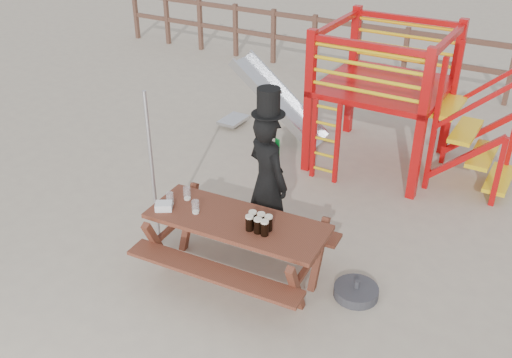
# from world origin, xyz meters

# --- Properties ---
(ground) EXTENTS (60.00, 60.00, 0.00)m
(ground) POSITION_xyz_m (0.00, 0.00, 0.00)
(ground) COLOR #B5A78D
(ground) RESTS_ON ground
(back_fence) EXTENTS (15.09, 0.09, 1.20)m
(back_fence) POSITION_xyz_m (0.00, 7.00, 0.74)
(back_fence) COLOR brown
(back_fence) RESTS_ON ground
(playground_fort) EXTENTS (4.71, 1.84, 2.10)m
(playground_fort) POSITION_xyz_m (0.12, 3.58, 1.07)
(playground_fort) COLOR #BD0C0D
(playground_fort) RESTS_ON ground
(picnic_table) EXTENTS (2.03, 1.47, 0.75)m
(picnic_table) POSITION_xyz_m (-0.14, 0.15, 0.47)
(picnic_table) COLOR brown
(picnic_table) RESTS_ON ground
(man_with_hat) EXTENTS (0.71, 0.61, 1.96)m
(man_with_hat) POSITION_xyz_m (-0.20, 0.90, 0.88)
(man_with_hat) COLOR black
(man_with_hat) RESTS_ON ground
(metal_pole) EXTENTS (0.04, 0.04, 1.95)m
(metal_pole) POSITION_xyz_m (-1.30, 0.20, 0.98)
(metal_pole) COLOR #B2B2B7
(metal_pole) RESTS_ON ground
(parasol_base) EXTENTS (0.48, 0.48, 0.20)m
(parasol_base) POSITION_xyz_m (1.12, 0.51, 0.06)
(parasol_base) COLOR #36363B
(parasol_base) RESTS_ON ground
(paper_bag) EXTENTS (0.23, 0.22, 0.08)m
(paper_bag) POSITION_xyz_m (-0.93, -0.08, 0.79)
(paper_bag) COLOR white
(paper_bag) RESTS_ON picnic_table
(stout_pints) EXTENTS (0.28, 0.19, 0.17)m
(stout_pints) POSITION_xyz_m (0.15, 0.11, 0.84)
(stout_pints) COLOR black
(stout_pints) RESTS_ON picnic_table
(empty_glasses) EXTENTS (0.42, 0.27, 0.15)m
(empty_glasses) POSITION_xyz_m (-0.79, 0.10, 0.82)
(empty_glasses) COLOR silver
(empty_glasses) RESTS_ON picnic_table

